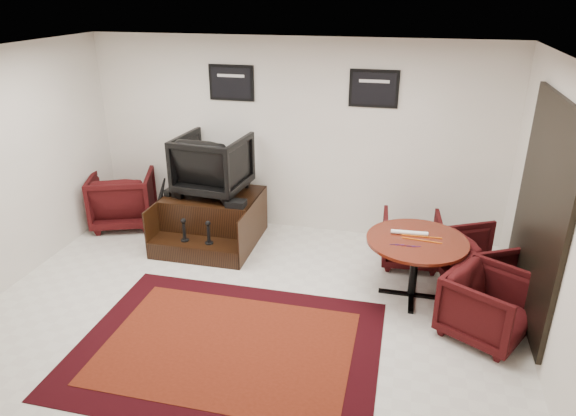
% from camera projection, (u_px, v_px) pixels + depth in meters
% --- Properties ---
extents(ground, '(6.00, 6.00, 0.00)m').
position_uv_depth(ground, '(243.00, 319.00, 5.69)').
color(ground, silver).
rests_on(ground, ground).
extents(room_shell, '(6.02, 5.02, 2.81)m').
position_uv_depth(room_shell, '(281.00, 166.00, 5.01)').
color(room_shell, silver).
rests_on(room_shell, ground).
extents(area_rug, '(3.05, 2.29, 0.01)m').
position_uv_depth(area_rug, '(228.00, 347.00, 5.24)').
color(area_rug, black).
rests_on(area_rug, ground).
extents(shine_podium, '(1.32, 1.36, 0.68)m').
position_uv_depth(shine_podium, '(213.00, 220.00, 7.39)').
color(shine_podium, black).
rests_on(shine_podium, ground).
extents(shine_chair, '(0.99, 0.94, 0.94)m').
position_uv_depth(shine_chair, '(213.00, 161.00, 7.18)').
color(shine_chair, black).
rests_on(shine_chair, shine_podium).
extents(shoes_pair, '(0.24, 0.27, 0.09)m').
position_uv_depth(shoes_pair, '(175.00, 191.00, 7.28)').
color(shoes_pair, black).
rests_on(shoes_pair, shine_podium).
extents(polish_kit, '(0.26, 0.18, 0.09)m').
position_uv_depth(polish_kit, '(236.00, 204.00, 6.88)').
color(polish_kit, black).
rests_on(polish_kit, shine_podium).
extents(umbrella_black, '(0.31, 0.11, 0.82)m').
position_uv_depth(umbrella_black, '(158.00, 212.00, 7.41)').
color(umbrella_black, black).
rests_on(umbrella_black, ground).
extents(umbrella_hooked, '(0.35, 0.13, 0.95)m').
position_uv_depth(umbrella_hooked, '(158.00, 206.00, 7.44)').
color(umbrella_hooked, black).
rests_on(umbrella_hooked, ground).
extents(armchair_side, '(1.14, 1.10, 0.92)m').
position_uv_depth(armchair_side, '(123.00, 196.00, 7.82)').
color(armchair_side, black).
rests_on(armchair_side, ground).
extents(meeting_table, '(1.15, 1.15, 0.75)m').
position_uv_depth(meeting_table, '(416.00, 246.00, 5.87)').
color(meeting_table, '#451809').
rests_on(meeting_table, ground).
extents(table_chair_back, '(0.77, 0.73, 0.75)m').
position_uv_depth(table_chair_back, '(411.00, 237.00, 6.74)').
color(table_chair_back, black).
rests_on(table_chair_back, ground).
extents(table_chair_window, '(0.98, 1.00, 0.78)m').
position_uv_depth(table_chair_window, '(483.00, 258.00, 6.17)').
color(table_chair_window, black).
rests_on(table_chair_window, ground).
extents(table_chair_corner, '(1.02, 1.04, 0.80)m').
position_uv_depth(table_chair_corner, '(488.00, 303.00, 5.28)').
color(table_chair_corner, black).
rests_on(table_chair_corner, ground).
extents(paper_roll, '(0.42, 0.07, 0.05)m').
position_uv_depth(paper_roll, '(409.00, 233.00, 5.93)').
color(paper_roll, white).
rests_on(paper_roll, meeting_table).
extents(table_clutter, '(0.57, 0.30, 0.01)m').
position_uv_depth(table_clutter, '(419.00, 240.00, 5.81)').
color(table_clutter, '#E15F0C').
rests_on(table_clutter, meeting_table).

